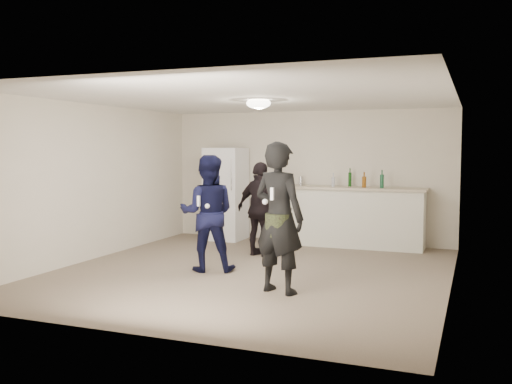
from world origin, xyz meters
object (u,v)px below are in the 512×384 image
(woman, at_px, (279,218))
(spectator, at_px, (261,209))
(man, at_px, (208,213))
(fridge, at_px, (226,194))
(shaker, at_px, (301,181))
(counter, at_px, (351,218))

(woman, bearing_deg, spectator, -47.97)
(man, relative_size, spectator, 1.08)
(fridge, height_order, woman, woman)
(man, height_order, woman, woman)
(fridge, bearing_deg, man, -71.00)
(fridge, relative_size, shaker, 10.59)
(counter, relative_size, shaker, 15.29)
(woman, height_order, spectator, woman)
(man, bearing_deg, spectator, -122.68)
(man, xyz_separation_m, spectator, (0.31, 1.37, -0.06))
(fridge, xyz_separation_m, spectator, (1.25, -1.38, -0.12))
(counter, bearing_deg, fridge, -178.37)
(spectator, bearing_deg, man, 92.99)
(woman, xyz_separation_m, spectator, (-1.08, 2.20, -0.15))
(man, distance_m, spectator, 1.40)
(woman, distance_m, spectator, 2.45)
(woman, bearing_deg, fridge, -40.97)
(counter, relative_size, spectator, 1.66)
(fridge, height_order, man, fridge)
(counter, relative_size, woman, 1.39)
(fridge, relative_size, man, 1.06)
(shaker, relative_size, woman, 0.09)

